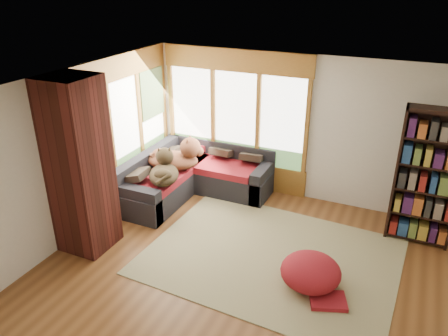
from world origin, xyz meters
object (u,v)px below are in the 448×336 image
Objects in this scene: sectional_sofa at (181,178)px; dog_brindle at (164,169)px; bookshelf at (427,178)px; dog_tan at (177,156)px; brick_chimney at (80,167)px; pouf at (311,271)px; area_rug at (271,256)px.

sectional_sofa is 2.42× the size of dog_brindle.
dog_brindle is at bearing -82.72° from sectional_sofa.
dog_brindle is (0.04, -0.63, 0.45)m from sectional_sofa.
bookshelf is 1.97× the size of dog_tan.
bookshelf is (4.54, 2.18, -0.24)m from brick_chimney.
brick_chimney is 2.32m from sectional_sofa.
bookshelf reaches higher than sectional_sofa.
pouf is at bearing 7.36° from brick_chimney.
bookshelf reaches higher than area_rug.
area_rug is 4.41× the size of pouf.
dog_brindle is (0.04, -0.50, -0.05)m from dog_tan.
brick_chimney reaches higher than sectional_sofa.
area_rug is 2.35m from dog_brindle.
brick_chimney is 3.51m from pouf.
sectional_sofa is (0.45, 2.05, -1.00)m from brick_chimney.
pouf is at bearing -125.11° from bookshelf.
sectional_sofa is 2.05× the size of dog_tan.
sectional_sofa is 2.75× the size of pouf.
area_rug is 1.67× the size of bookshelf.
bookshelf is 2.32× the size of dog_brindle.
pouf is (0.67, -0.39, 0.22)m from area_rug.
dog_tan is at bearing -22.44° from dog_brindle.
sectional_sofa is at bearing 77.71° from brick_chimney.
area_rug is at bearing 17.19° from brick_chimney.
sectional_sofa is at bearing -22.54° from dog_brindle.
area_rug is 2.56m from bookshelf.
bookshelf is at bearing -106.01° from dog_brindle.
bookshelf is at bearing 35.60° from area_rug.
bookshelf is at bearing 25.62° from brick_chimney.
pouf is at bearing -135.98° from dog_brindle.
sectional_sofa is 4.16m from bookshelf.
brick_chimney reaches higher than dog_brindle.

